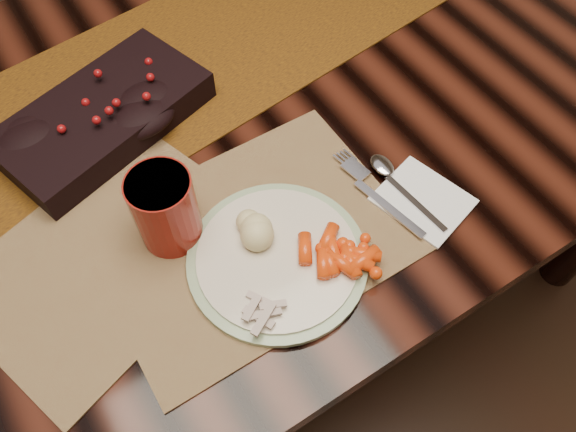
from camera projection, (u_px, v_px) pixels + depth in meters
floor at (239, 299)px, 1.59m from camera, size 5.00×5.00×0.00m
dining_table at (227, 232)px, 1.27m from camera, size 1.80×1.00×0.75m
table_runner at (193, 57)px, 1.04m from camera, size 1.87×0.61×0.00m
centerpiece at (102, 113)px, 0.91m from camera, size 0.38×0.27×0.07m
placemat_main at (252, 238)px, 0.83m from camera, size 0.44×0.32×0.00m
placemat_second at (110, 255)px, 0.81m from camera, size 0.47×0.40×0.00m
dinner_plate at (277, 258)px, 0.80m from camera, size 0.31×0.31×0.01m
baby_carrots at (329, 255)px, 0.78m from camera, size 0.12×0.11×0.02m
mashed_potatoes at (258, 223)px, 0.79m from camera, size 0.09×0.08×0.05m
turkey_shreds at (265, 310)px, 0.74m from camera, size 0.08×0.08×0.02m
napkin at (423, 200)px, 0.86m from camera, size 0.14×0.16×0.00m
fork at (381, 198)px, 0.86m from camera, size 0.06×0.17×0.00m
spoon at (405, 191)px, 0.86m from camera, size 0.05×0.16×0.00m
red_cup at (165, 209)px, 0.78m from camera, size 0.12×0.12×0.12m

